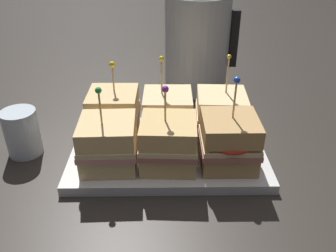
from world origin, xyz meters
name	(u,v)px	position (x,y,z in m)	size (l,w,h in m)	color
ground_plane	(168,155)	(0.00, 0.00, 0.00)	(6.00, 6.00, 0.00)	#2D2823
serving_platter	(168,151)	(0.00, 0.00, 0.01)	(0.36, 0.23, 0.02)	silver
sandwich_front_left	(108,143)	(-0.10, -0.05, 0.06)	(0.10, 0.10, 0.15)	#DBB77A
sandwich_front_center	(169,143)	(0.00, -0.05, 0.06)	(0.10, 0.10, 0.15)	tan
sandwich_front_right	(229,141)	(0.10, -0.05, 0.06)	(0.10, 0.10, 0.16)	tan
sandwich_back_left	(114,113)	(-0.11, 0.05, 0.06)	(0.10, 0.10, 0.15)	#DBB77A
sandwich_back_center	(166,114)	(0.00, 0.06, 0.06)	(0.10, 0.10, 0.16)	beige
sandwich_back_right	(221,114)	(0.11, 0.05, 0.06)	(0.10, 0.10, 0.16)	beige
kettle_steel	(197,42)	(0.08, 0.32, 0.12)	(0.19, 0.16, 0.27)	#B7BABF
drinking_glass	(22,133)	(-0.28, 0.01, 0.04)	(0.06, 0.06, 0.09)	silver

